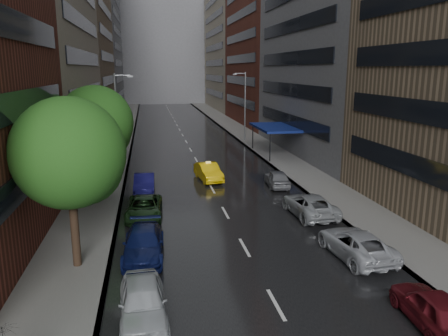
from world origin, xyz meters
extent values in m
cube|color=black|center=(0.00, 50.00, 0.01)|extent=(14.00, 140.00, 0.01)
cube|color=gray|center=(-9.00, 50.00, 0.07)|extent=(4.00, 140.00, 0.15)
cube|color=gray|center=(9.00, 50.00, 0.07)|extent=(4.00, 140.00, 0.15)
cube|color=#937A5B|center=(-15.00, 64.00, 11.00)|extent=(8.00, 28.00, 22.00)
cube|color=slate|center=(-15.00, 94.00, 19.00)|extent=(8.00, 32.00, 38.00)
cube|color=slate|center=(15.00, 36.00, 12.00)|extent=(8.00, 28.00, 24.00)
cube|color=maroon|center=(15.00, 64.00, 18.00)|extent=(8.00, 28.00, 36.00)
cube|color=gray|center=(15.00, 94.00, 14.00)|extent=(8.00, 32.00, 28.00)
cube|color=slate|center=(0.00, 118.00, 16.00)|extent=(40.00, 14.00, 32.00)
cylinder|color=#382619|center=(-8.60, 9.00, 2.29)|extent=(0.40, 0.40, 4.59)
sphere|color=#1E5116|center=(-8.60, 9.00, 5.73)|extent=(5.24, 5.24, 5.24)
cylinder|color=#382619|center=(-8.60, 20.18, 2.32)|extent=(0.40, 0.40, 4.64)
sphere|color=#1E5116|center=(-8.60, 20.18, 5.80)|extent=(5.30, 5.30, 5.30)
cylinder|color=#382619|center=(-8.60, 30.29, 2.00)|extent=(0.40, 0.40, 4.00)
sphere|color=#1E5116|center=(-8.60, 30.29, 5.00)|extent=(4.57, 4.57, 4.57)
imported|color=yellow|center=(0.09, 25.02, 0.76)|extent=(2.20, 4.77, 1.51)
imported|color=#B4B9BE|center=(-5.40, 3.84, 0.76)|extent=(2.00, 4.55, 1.53)
imported|color=#0F1749|center=(-5.40, 9.74, 0.73)|extent=(2.26, 5.09, 1.45)
imported|color=#183417|center=(-5.40, 15.90, 0.68)|extent=(2.51, 5.01, 1.36)
imported|color=#141151|center=(-5.40, 22.05, 0.74)|extent=(1.67, 4.51, 1.47)
imported|color=maroon|center=(5.40, 1.52, 0.73)|extent=(2.00, 4.40, 1.46)
imported|color=#B0B3BA|center=(5.40, 7.86, 0.72)|extent=(2.75, 5.32, 1.43)
imported|color=#989CA1|center=(5.40, 14.50, 0.73)|extent=(2.65, 5.38, 1.47)
imported|color=slate|center=(5.40, 21.91, 0.71)|extent=(2.05, 4.29, 1.41)
cylinder|color=gray|center=(-7.80, 30.00, 4.65)|extent=(0.18, 0.18, 9.00)
cube|color=gray|center=(-6.40, 30.00, 8.85)|extent=(0.50, 0.22, 0.16)
cylinder|color=gray|center=(7.80, 45.00, 4.65)|extent=(0.18, 0.18, 9.00)
cube|color=gray|center=(6.40, 45.00, 8.85)|extent=(0.50, 0.22, 0.16)
cube|color=navy|center=(9.00, 35.00, 3.15)|extent=(4.00, 8.00, 0.25)
cylinder|color=black|center=(7.40, 31.20, 1.65)|extent=(0.12, 0.12, 3.00)
cylinder|color=black|center=(7.40, 38.80, 1.65)|extent=(0.12, 0.12, 3.00)
camera|label=1|loc=(-4.94, -11.73, 9.52)|focal=35.00mm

